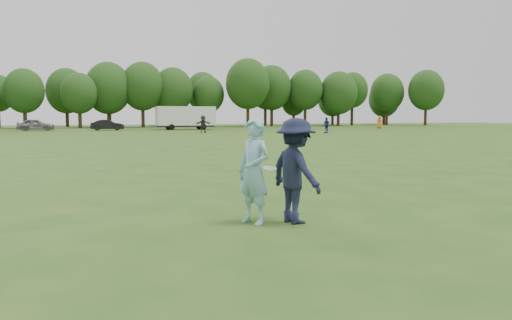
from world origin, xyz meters
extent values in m
plane|color=#234914|center=(0.00, 0.00, 0.00)|extent=(200.00, 200.00, 0.00)
imported|color=#83B6CA|center=(0.13, -0.17, 0.98)|extent=(0.74, 0.85, 1.95)
imported|color=#171C34|center=(0.87, -0.39, 0.98)|extent=(1.00, 1.40, 1.96)
imported|color=navy|center=(23.82, 40.81, 0.88)|extent=(0.69, 1.11, 1.77)
imported|color=orange|center=(40.51, 55.03, 0.95)|extent=(1.09, 1.09, 1.91)
imported|color=#292929|center=(11.26, 46.99, 0.99)|extent=(1.85, 0.62, 1.98)
imported|color=slate|center=(-7.21, 61.19, 0.77)|extent=(4.56, 1.91, 1.54)
imported|color=black|center=(1.56, 59.76, 0.70)|extent=(4.43, 2.05, 1.41)
cone|color=#FC500D|center=(17.14, 49.73, 0.15)|extent=(0.28, 0.28, 0.30)
cylinder|color=white|center=(0.35, -0.38, 1.05)|extent=(0.33, 0.33, 0.08)
cube|color=white|center=(11.95, 59.43, 1.90)|extent=(8.00, 2.50, 2.60)
cube|color=black|center=(11.95, 59.43, 0.50)|extent=(7.60, 2.30, 0.25)
cylinder|color=black|center=(9.75, 58.18, 0.40)|extent=(0.80, 0.25, 0.80)
cylinder|color=black|center=(9.75, 60.68, 0.40)|extent=(0.80, 0.25, 0.80)
cylinder|color=black|center=(14.15, 58.18, 0.40)|extent=(0.80, 0.25, 0.80)
cylinder|color=black|center=(14.15, 60.68, 0.40)|extent=(0.80, 0.25, 0.80)
cube|color=#333333|center=(7.55, 59.43, 0.55)|extent=(1.20, 0.15, 0.12)
cylinder|color=#332114|center=(-9.32, 72.95, 1.57)|extent=(0.56, 0.56, 3.14)
ellipsoid|color=#1C3913|center=(-9.32, 72.95, 5.60)|extent=(5.78, 5.78, 6.64)
cylinder|color=#332114|center=(-1.61, 72.69, 1.51)|extent=(0.56, 0.56, 3.01)
ellipsoid|color=#1C3913|center=(-1.61, 72.69, 5.34)|extent=(5.46, 5.46, 6.28)
cylinder|color=#332114|center=(2.83, 75.07, 1.61)|extent=(0.56, 0.56, 3.23)
ellipsoid|color=#1C3913|center=(2.83, 75.07, 6.32)|extent=(7.29, 7.29, 8.38)
cylinder|color=#332114|center=(8.24, 74.97, 1.88)|extent=(0.56, 0.56, 3.77)
ellipsoid|color=#1C3913|center=(8.24, 74.97, 6.72)|extent=(6.95, 6.95, 8.00)
cylinder|color=#332114|center=(13.38, 75.56, 1.66)|extent=(0.56, 0.56, 3.33)
ellipsoid|color=#1C3913|center=(13.38, 75.56, 6.18)|extent=(6.71, 6.71, 7.71)
cylinder|color=#332114|center=(19.58, 75.81, 1.61)|extent=(0.56, 0.56, 3.22)
ellipsoid|color=#1C3913|center=(19.58, 75.81, 5.57)|extent=(5.54, 5.54, 6.37)
cylinder|color=#332114|center=(25.83, 72.87, 2.08)|extent=(0.56, 0.56, 4.15)
ellipsoid|color=#1C3913|center=(25.83, 72.87, 7.38)|extent=(7.59, 7.59, 8.73)
cylinder|color=#332114|center=(31.73, 76.39, 1.97)|extent=(0.56, 0.56, 3.95)
ellipsoid|color=#1C3913|center=(31.73, 76.39, 6.99)|extent=(7.16, 7.16, 8.24)
cylinder|color=#332114|center=(37.86, 75.01, 1.95)|extent=(0.56, 0.56, 3.90)
ellipsoid|color=#1C3913|center=(37.86, 75.01, 6.66)|extent=(6.49, 6.49, 7.46)
cylinder|color=#332114|center=(44.17, 73.78, 1.58)|extent=(0.56, 0.56, 3.16)
ellipsoid|color=#1C3913|center=(44.17, 73.78, 6.13)|extent=(6.99, 6.99, 8.04)
cylinder|color=#332114|center=(48.56, 76.19, 2.15)|extent=(0.56, 0.56, 4.29)
ellipsoid|color=#1C3913|center=(48.56, 76.19, 6.85)|extent=(6.02, 6.02, 6.93)
cylinder|color=#332114|center=(57.70, 77.76, 1.84)|extent=(0.56, 0.56, 3.68)
ellipsoid|color=#1C3913|center=(57.70, 77.76, 6.56)|extent=(6.78, 6.78, 7.80)
cylinder|color=#332114|center=(62.77, 72.10, 1.98)|extent=(0.56, 0.56, 3.96)
ellipsoid|color=#1C3913|center=(62.77, 72.10, 6.91)|extent=(6.93, 6.93, 7.96)
cylinder|color=#332114|center=(-3.49, 83.39, 1.64)|extent=(0.56, 0.56, 3.28)
ellipsoid|color=#1C3913|center=(-3.49, 83.39, 6.16)|extent=(6.78, 6.78, 7.79)
cylinder|color=#332114|center=(3.45, 81.85, 1.56)|extent=(0.56, 0.56, 3.11)
ellipsoid|color=#1C3913|center=(3.45, 81.85, 5.38)|extent=(5.34, 5.34, 6.14)
cylinder|color=#332114|center=(12.88, 83.26, 1.75)|extent=(0.56, 0.56, 3.50)
ellipsoid|color=#1C3913|center=(12.88, 83.26, 5.55)|extent=(4.82, 4.82, 5.54)
cylinder|color=#332114|center=(20.66, 83.86, 1.90)|extent=(0.56, 0.56, 3.80)
ellipsoid|color=#1C3913|center=(20.66, 83.86, 6.49)|extent=(6.34, 6.34, 7.29)
cylinder|color=#332114|center=(32.72, 82.11, 1.92)|extent=(0.56, 0.56, 3.84)
ellipsoid|color=#1C3913|center=(32.72, 82.11, 6.01)|extent=(5.09, 5.09, 5.86)
cylinder|color=#332114|center=(38.25, 80.94, 1.29)|extent=(0.56, 0.56, 2.58)
ellipsoid|color=#1C3913|center=(38.25, 80.94, 4.64)|extent=(4.86, 4.86, 5.59)
cylinder|color=#332114|center=(47.73, 82.38, 1.31)|extent=(0.56, 0.56, 2.62)
ellipsoid|color=#1C3913|center=(47.73, 82.38, 5.22)|extent=(6.11, 6.11, 7.02)
cylinder|color=#332114|center=(59.29, 81.05, 1.27)|extent=(0.56, 0.56, 2.54)
ellipsoid|color=#1C3913|center=(59.29, 81.05, 5.29)|extent=(6.47, 6.47, 7.44)
camera|label=1|loc=(-3.03, -8.77, 2.01)|focal=35.00mm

